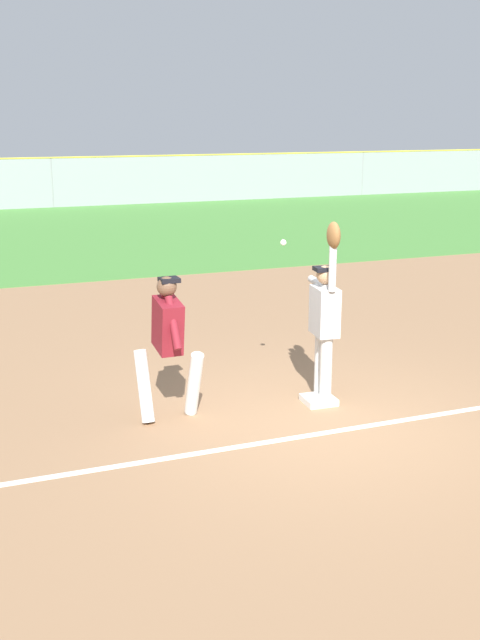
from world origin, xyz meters
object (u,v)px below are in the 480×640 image
at_px(first_base, 319,400).
at_px(parked_car_tan, 149,178).
at_px(parked_car_black, 45,180).
at_px(runner, 168,338).
at_px(baseball, 283,243).
at_px(fielder, 325,314).

bearing_deg(first_base, parked_car_tan, 80.12).
xyz_separation_m(first_base, parked_car_black, (0.05, 27.33, 0.63)).
bearing_deg(first_base, runner, 175.34).
bearing_deg(parked_car_black, baseball, -96.69).
bearing_deg(baseball, first_base, -57.49).
bearing_deg(parked_car_tan, parked_car_black, 179.03).
bearing_deg(runner, parked_car_black, 84.58).
height_order(baseball, parked_car_tan, baseball).
height_order(first_base, fielder, fielder).
xyz_separation_m(fielder, parked_car_tan, (4.58, 26.79, -0.45)).
bearing_deg(baseball, parked_car_tan, 79.31).
relative_size(baseball, parked_car_tan, 0.02).
relative_size(first_base, runner, 0.22).
height_order(first_base, parked_car_black, parked_car_black).
distance_m(runner, baseball, 1.88).
xyz_separation_m(first_base, parked_car_tan, (4.68, 26.88, 0.63)).
bearing_deg(fielder, baseball, -37.41).
relative_size(fielder, runner, 1.33).
xyz_separation_m(first_base, runner, (-1.88, 0.15, 0.96)).
bearing_deg(first_base, parked_car_black, 89.89).
bearing_deg(baseball, runner, -168.42).
distance_m(first_base, parked_car_tan, 27.29).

